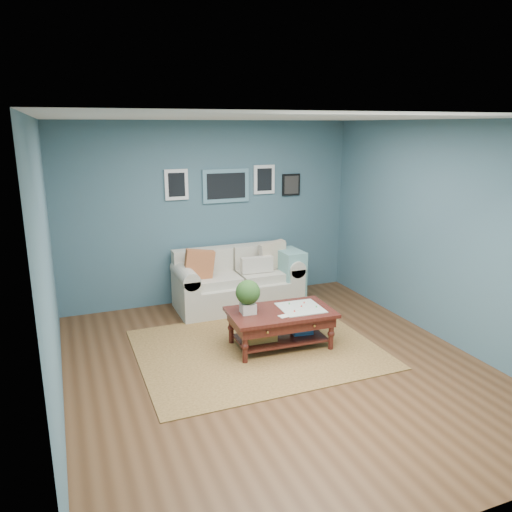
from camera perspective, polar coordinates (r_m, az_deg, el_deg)
room_shell at (r=5.30m, az=2.48°, el=0.84°), size 5.00×5.02×2.70m
area_rug at (r=6.14m, az=0.12°, el=-10.56°), size 2.80×2.24×0.01m
loveseat at (r=7.44m, az=-1.59°, el=-2.79°), size 1.87×0.85×0.96m
coffee_table at (r=6.05m, az=2.21°, el=-7.01°), size 1.29×0.79×0.88m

